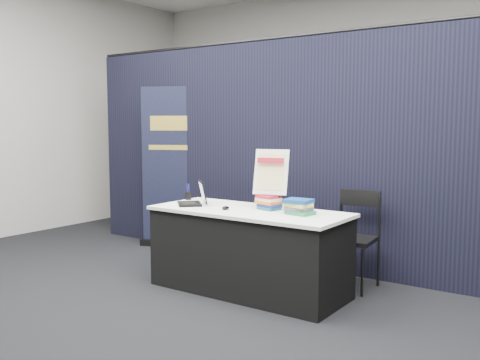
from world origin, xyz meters
name	(u,v)px	position (x,y,z in m)	size (l,w,h in m)	color
floor	(211,308)	(0.00, 0.00, 0.00)	(8.00, 8.00, 0.00)	black
wall_back	(387,107)	(0.00, 4.00, 1.75)	(8.00, 0.02, 3.50)	#A4A39B
drape_partition	(305,154)	(0.00, 1.60, 1.20)	(6.00, 0.08, 2.40)	black
display_table	(249,251)	(0.00, 0.55, 0.38)	(1.80, 0.75, 0.75)	black
laptop	(192,199)	(-0.61, 0.49, 0.81)	(0.36, 0.41, 0.23)	black
mouse	(226,208)	(-0.17, 0.44, 0.77)	(0.06, 0.10, 0.03)	black
brochure_left	(184,204)	(-0.70, 0.47, 0.75)	(0.32, 0.22, 0.00)	white
brochure_mid	(185,208)	(-0.55, 0.31, 0.75)	(0.28, 0.20, 0.00)	silver
brochure_right	(206,207)	(-0.41, 0.45, 0.75)	(0.27, 0.19, 0.00)	silver
pen_cup	(188,196)	(-0.86, 0.72, 0.79)	(0.06, 0.06, 0.08)	black
book_stack_tall	(269,202)	(0.14, 0.67, 0.81)	(0.22, 0.18, 0.13)	#1B5466
book_stack_short	(299,207)	(0.49, 0.59, 0.82)	(0.24, 0.19, 0.13)	#207844
info_sign	(271,172)	(0.14, 0.70, 1.08)	(0.33, 0.20, 0.42)	black
pullup_banner	(173,177)	(-1.77, 1.50, 0.87)	(0.80, 0.43, 1.97)	black
stacking_chair	(353,234)	(0.71, 1.23, 0.50)	(0.44, 0.45, 0.89)	black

